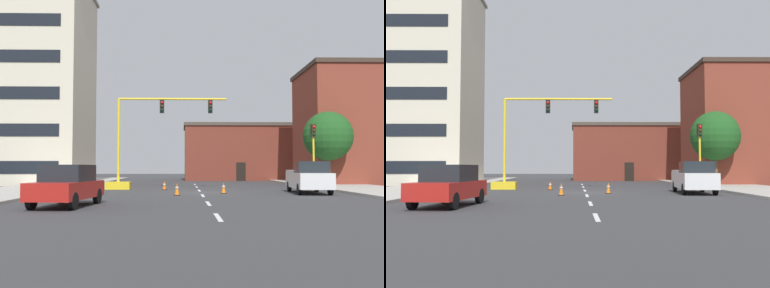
# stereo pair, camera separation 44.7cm
# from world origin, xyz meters

# --- Properties ---
(ground_plane) EXTENTS (160.00, 160.00, 0.00)m
(ground_plane) POSITION_xyz_m (0.00, 0.00, 0.00)
(ground_plane) COLOR #38383A
(sidewalk_left) EXTENTS (6.00, 56.00, 0.14)m
(sidewalk_left) POSITION_xyz_m (-12.07, 8.00, 0.07)
(sidewalk_left) COLOR #B2ADA3
(sidewalk_left) RESTS_ON ground_plane
(sidewalk_right) EXTENTS (6.00, 56.00, 0.14)m
(sidewalk_right) POSITION_xyz_m (12.07, 8.00, 0.07)
(sidewalk_right) COLOR #B2ADA3
(sidewalk_right) RESTS_ON ground_plane
(lane_stripe_seg_0) EXTENTS (0.16, 2.40, 0.01)m
(lane_stripe_seg_0) POSITION_xyz_m (0.00, -14.00, 0.00)
(lane_stripe_seg_0) COLOR silver
(lane_stripe_seg_0) RESTS_ON ground_plane
(lane_stripe_seg_1) EXTENTS (0.16, 2.40, 0.01)m
(lane_stripe_seg_1) POSITION_xyz_m (0.00, -8.50, 0.00)
(lane_stripe_seg_1) COLOR silver
(lane_stripe_seg_1) RESTS_ON ground_plane
(lane_stripe_seg_2) EXTENTS (0.16, 2.40, 0.01)m
(lane_stripe_seg_2) POSITION_xyz_m (0.00, -3.00, 0.00)
(lane_stripe_seg_2) COLOR silver
(lane_stripe_seg_2) RESTS_ON ground_plane
(lane_stripe_seg_3) EXTENTS (0.16, 2.40, 0.01)m
(lane_stripe_seg_3) POSITION_xyz_m (0.00, 2.50, 0.00)
(lane_stripe_seg_3) COLOR silver
(lane_stripe_seg_3) RESTS_ON ground_plane
(lane_stripe_seg_4) EXTENTS (0.16, 2.40, 0.01)m
(lane_stripe_seg_4) POSITION_xyz_m (0.00, 8.00, 0.00)
(lane_stripe_seg_4) COLOR silver
(lane_stripe_seg_4) RESTS_ON ground_plane
(lane_stripe_seg_5) EXTENTS (0.16, 2.40, 0.01)m
(lane_stripe_seg_5) POSITION_xyz_m (0.00, 13.50, 0.00)
(lane_stripe_seg_5) COLOR silver
(lane_stripe_seg_5) RESTS_ON ground_plane
(building_tall_left) EXTENTS (13.22, 10.73, 19.75)m
(building_tall_left) POSITION_xyz_m (-17.13, 15.09, 9.89)
(building_tall_left) COLOR beige
(building_tall_left) RESTS_ON ground_plane
(building_brick_center) EXTENTS (13.59, 7.72, 7.01)m
(building_brick_center) POSITION_xyz_m (5.77, 27.61, 3.51)
(building_brick_center) COLOR brown
(building_brick_center) RESTS_ON ground_plane
(building_row_right) EXTENTS (13.06, 9.27, 11.30)m
(building_row_right) POSITION_xyz_m (17.08, 14.33, 5.66)
(building_row_right) COLOR brown
(building_row_right) RESTS_ON ground_plane
(traffic_signal_gantry) EXTENTS (8.96, 1.20, 6.83)m
(traffic_signal_gantry) POSITION_xyz_m (-4.80, 4.45, 2.24)
(traffic_signal_gantry) COLOR yellow
(traffic_signal_gantry) RESTS_ON ground_plane
(traffic_light_pole_right) EXTENTS (0.32, 0.47, 4.80)m
(traffic_light_pole_right) POSITION_xyz_m (8.50, 3.82, 3.53)
(traffic_light_pole_right) COLOR yellow
(traffic_light_pole_right) RESTS_ON ground_plane
(tree_right_mid) EXTENTS (4.19, 4.19, 6.37)m
(tree_right_mid) POSITION_xyz_m (11.18, 8.66, 4.26)
(tree_right_mid) COLOR brown
(tree_right_mid) RESTS_ON ground_plane
(pickup_truck_white) EXTENTS (2.41, 5.54, 1.99)m
(pickup_truck_white) POSITION_xyz_m (6.75, -0.87, 0.97)
(pickup_truck_white) COLOR white
(pickup_truck_white) RESTS_ON ground_plane
(sedan_red_near_left) EXTENTS (2.34, 4.68, 1.74)m
(sedan_red_near_left) POSITION_xyz_m (-5.98, -9.89, 0.89)
(sedan_red_near_left) COLOR #B21E19
(sedan_red_near_left) RESTS_ON ground_plane
(traffic_cone_roadside_a) EXTENTS (0.36, 0.36, 0.63)m
(traffic_cone_roadside_a) POSITION_xyz_m (-2.47, 3.45, 0.31)
(traffic_cone_roadside_a) COLOR black
(traffic_cone_roadside_a) RESTS_ON ground_plane
(traffic_cone_roadside_b) EXTENTS (0.36, 0.36, 0.69)m
(traffic_cone_roadside_b) POSITION_xyz_m (1.39, -1.06, 0.34)
(traffic_cone_roadside_b) COLOR black
(traffic_cone_roadside_b) RESTS_ON ground_plane
(traffic_cone_roadside_c) EXTENTS (0.36, 0.36, 0.72)m
(traffic_cone_roadside_c) POSITION_xyz_m (-1.48, -2.82, 0.35)
(traffic_cone_roadside_c) COLOR black
(traffic_cone_roadside_c) RESTS_ON ground_plane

